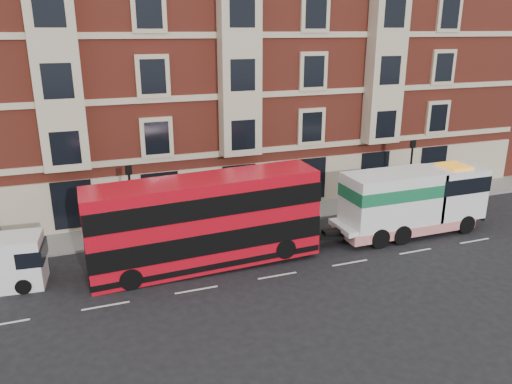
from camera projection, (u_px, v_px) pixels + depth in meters
ground at (277, 276)px, 24.07m from camera, size 120.00×120.00×0.00m
sidewalk at (231, 221)px, 30.73m from camera, size 90.00×3.00×0.15m
victorian_terrace at (203, 48)px, 34.47m from camera, size 45.00×12.00×20.40m
lamp_post_west at (131, 198)px, 26.79m from camera, size 0.35×0.15×4.35m
lamp_post_east at (411, 168)px, 32.70m from camera, size 0.35×0.15×4.35m
double_decker_bus at (205, 221)px, 24.36m from camera, size 11.30×2.59×4.58m
tow_truck at (410, 201)px, 28.45m from camera, size 9.05×2.67×3.77m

